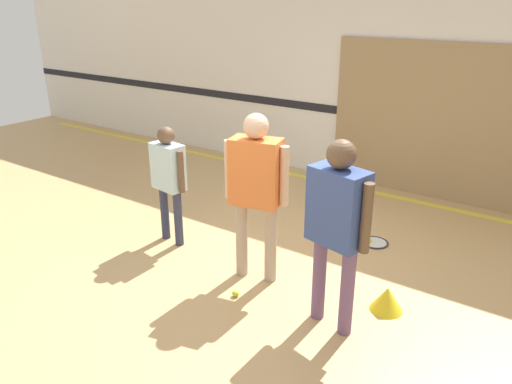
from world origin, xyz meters
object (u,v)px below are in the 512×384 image
person_student_right (337,217)px  person_student_left (168,173)px  person_instructor (256,181)px  training_cone (387,299)px  tennis_ball_by_spare_racket (369,241)px  tennis_ball_near_instructor (236,293)px  racket_spare_on_floor (373,243)px

person_student_right → person_student_left: bearing=3.6°
person_instructor → training_cone: person_instructor is taller
tennis_ball_by_spare_racket → tennis_ball_near_instructor: bearing=-109.5°
tennis_ball_near_instructor → tennis_ball_by_spare_racket: 1.81m
person_student_left → racket_spare_on_floor: person_student_left is taller
person_student_right → person_instructor: bearing=-2.6°
racket_spare_on_floor → person_student_left: bearing=-3.1°
person_instructor → racket_spare_on_floor: 1.82m
tennis_ball_by_spare_racket → training_cone: (0.63, -1.12, 0.08)m
person_student_left → person_student_right: person_student_right is taller
tennis_ball_near_instructor → training_cone: training_cone is taller
person_student_left → person_student_right: size_ratio=0.82×
person_student_left → tennis_ball_near_instructor: person_student_left is taller
person_student_right → training_cone: bearing=-110.7°
tennis_ball_near_instructor → person_student_right: bearing=7.5°
person_student_left → tennis_ball_near_instructor: 1.57m
tennis_ball_by_spare_racket → training_cone: size_ratio=0.22×
tennis_ball_near_instructor → training_cone: (1.23, 0.59, 0.08)m
person_instructor → tennis_ball_by_spare_racket: size_ratio=25.04×
person_student_left → training_cone: bearing=10.5°
tennis_ball_by_spare_racket → training_cone: 1.29m
tennis_ball_near_instructor → tennis_ball_by_spare_racket: (0.61, 1.71, 0.00)m
racket_spare_on_floor → person_instructor: bearing=26.7°
person_student_right → training_cone: 1.06m
person_instructor → person_student_left: (-1.22, 0.10, -0.20)m
person_instructor → tennis_ball_near_instructor: person_instructor is taller
person_instructor → tennis_ball_near_instructor: 1.07m
tennis_ball_by_spare_racket → training_cone: training_cone is taller
person_instructor → person_student_left: 1.24m
tennis_ball_near_instructor → tennis_ball_by_spare_racket: same height
tennis_ball_near_instructor → tennis_ball_by_spare_racket: bearing=70.5°
tennis_ball_near_instructor → racket_spare_on_floor: bearing=69.4°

